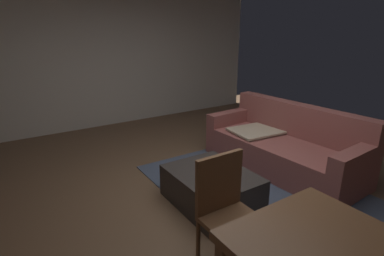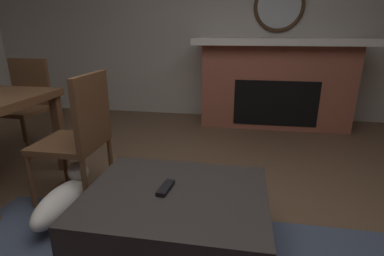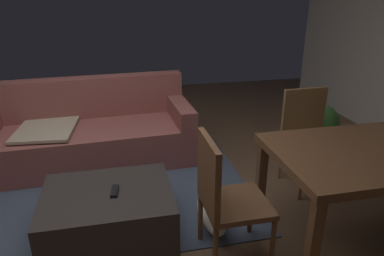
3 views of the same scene
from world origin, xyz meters
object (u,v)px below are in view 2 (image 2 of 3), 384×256
Objects in this scene: fireplace at (275,82)px; dining_chair_west at (80,132)px; tv_remote at (166,188)px; dining_chair_south at (26,99)px; ottoman_coffee_table at (176,222)px; round_wall_mirror at (279,6)px; small_dog at (63,199)px.

dining_chair_west is (1.52, 2.14, -0.04)m from fireplace.
fireplace reaches higher than tv_remote.
dining_chair_south and dining_chair_west have the same top height.
fireplace is 2.71m from ottoman_coffee_table.
dining_chair_west is at bearing 57.91° from round_wall_mirror.
dining_chair_west is (0.78, -0.43, 0.34)m from ottoman_coffee_table.
ottoman_coffee_table is at bearing 75.46° from round_wall_mirror.
ottoman_coffee_table is 0.96m from dining_chair_west.
fireplace reaches higher than dining_chair_west.
ottoman_coffee_table is 2.31m from dining_chair_south.
dining_chair_south reaches higher than small_dog.
dining_chair_west is (1.52, 2.43, -0.98)m from round_wall_mirror.
tv_remote is at bearing 169.52° from small_dog.
dining_chair_west is at bearing 142.02° from dining_chair_south.
fireplace is 0.98m from round_wall_mirror.
dining_chair_south is at bearing -46.30° from small_dog.
round_wall_mirror reaches higher than tv_remote.
fireplace is 2.69m from tv_remote.
dining_chair_south is at bearing -28.19° from tv_remote.
fireplace is 3.62× the size of small_dog.
dining_chair_south is 1.00× the size of dining_chair_west.
fireplace reaches higher than dining_chair_south.
small_dog is (0.01, 0.28, -0.36)m from dining_chair_west.
small_dog is at bearing -3.61° from tv_remote.
small_dog is at bearing 57.78° from fireplace.
small_dog is (1.53, 2.43, -0.41)m from fireplace.
ottoman_coffee_table is 1.05× the size of dining_chair_west.
dining_chair_south is 1.62× the size of small_dog.
round_wall_mirror is at bearing -149.09° from dining_chair_south.
fireplace is at bearing -153.90° from dining_chair_south.
ottoman_coffee_table is at bearing 169.22° from small_dog.
tv_remote is 0.17× the size of dining_chair_south.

